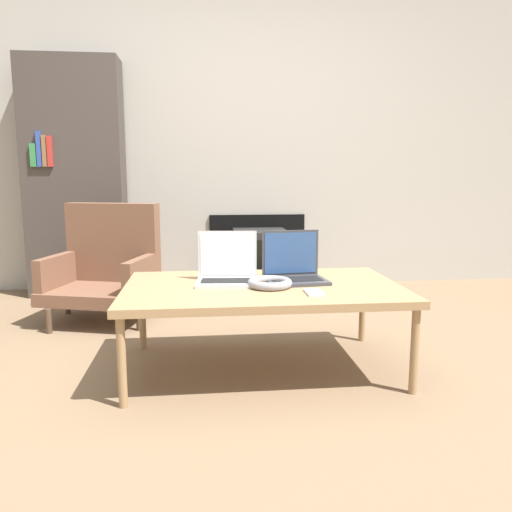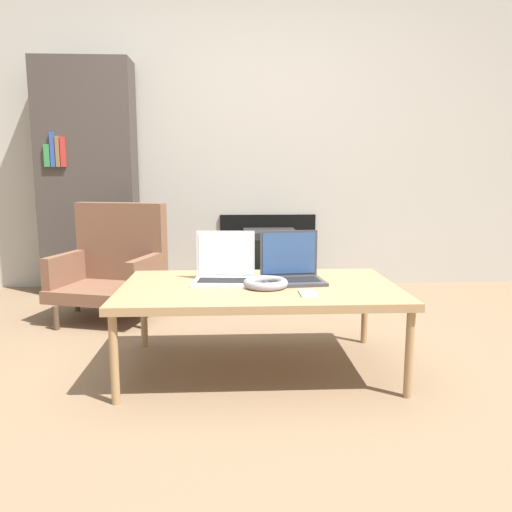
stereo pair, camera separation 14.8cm
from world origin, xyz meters
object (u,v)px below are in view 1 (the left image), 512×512
object	(u,v)px
tv	(260,261)
armchair	(106,266)
laptop_right	(294,269)
laptop_left	(227,271)
headphones	(270,283)
phone	(314,293)

from	to	relation	value
tv	armchair	bearing A→B (deg)	-148.24
laptop_right	tv	world-z (taller)	laptop_right
laptop_right	armchair	xyz separation A→B (m)	(-1.08, 0.91, -0.13)
laptop_left	headphones	size ratio (longest dim) A/B	1.47
laptop_left	armchair	xyz separation A→B (m)	(-0.75, 0.91, -0.13)
laptop_left	tv	xyz separation A→B (m)	(0.35, 1.58, -0.23)
laptop_right	phone	world-z (taller)	laptop_right
laptop_right	armchair	distance (m)	1.41
laptop_right	tv	size ratio (longest dim) A/B	0.63
tv	armchair	size ratio (longest dim) A/B	0.66
tv	laptop_right	bearing A→B (deg)	-90.59
laptop_right	tv	xyz separation A→B (m)	(0.02, 1.58, -0.23)
headphones	tv	world-z (taller)	tv
armchair	laptop_left	bearing A→B (deg)	-34.42
headphones	armchair	size ratio (longest dim) A/B	0.28
laptop_left	armchair	bearing A→B (deg)	134.27
laptop_left	headphones	world-z (taller)	laptop_left
laptop_left	armchair	size ratio (longest dim) A/B	0.41
phone	tv	bearing A→B (deg)	90.75
laptop_right	phone	distance (m)	0.29
headphones	tv	bearing A→B (deg)	84.91
tv	laptop_left	bearing A→B (deg)	-102.32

